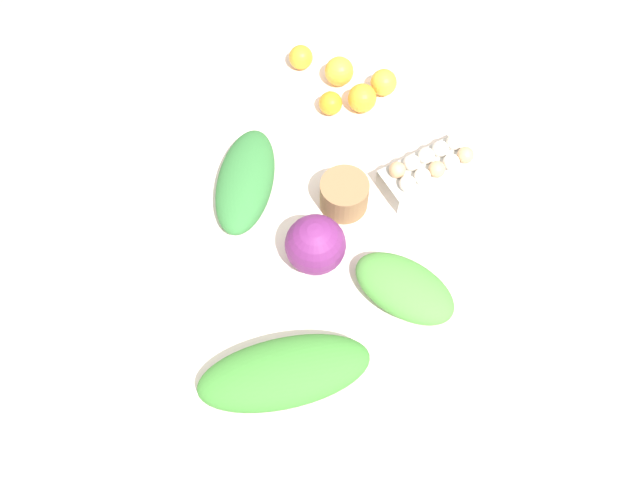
{
  "coord_description": "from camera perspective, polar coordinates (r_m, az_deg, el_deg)",
  "views": [
    {
      "loc": [
        -0.6,
        -0.42,
        2.15
      ],
      "look_at": [
        0.0,
        0.0,
        0.76
      ],
      "focal_mm": 35.0,
      "sensor_mm": 36.0,
      "label": 1
    }
  ],
  "objects": [
    {
      "name": "orange_0",
      "position": [
        1.86,
        5.83,
        14.14
      ],
      "size": [
        0.08,
        0.08,
        0.08
      ],
      "primitive_type": "sphere",
      "color": "#F9A833",
      "rests_on": "dining_table"
    },
    {
      "name": "orange_3",
      "position": [
        1.8,
        0.97,
        12.39
      ],
      "size": [
        0.07,
        0.07,
        0.07
      ],
      "primitive_type": "sphere",
      "color": "orange",
      "rests_on": "dining_table"
    },
    {
      "name": "greens_bunch_chard",
      "position": [
        1.51,
        7.68,
        -4.4
      ],
      "size": [
        0.15,
        0.26,
        0.08
      ],
      "primitive_type": "ellipsoid",
      "rotation": [
        0.0,
        0.0,
        4.74
      ],
      "color": "#4C933D",
      "rests_on": "dining_table"
    },
    {
      "name": "cabbage_purple",
      "position": [
        1.5,
        -0.42,
        -0.44
      ],
      "size": [
        0.15,
        0.15,
        0.15
      ],
      "primitive_type": "sphere",
      "color": "#6B2366",
      "rests_on": "dining_table"
    },
    {
      "name": "egg_carton",
      "position": [
        1.68,
        10.0,
        6.45
      ],
      "size": [
        0.29,
        0.21,
        0.09
      ],
      "rotation": [
        0.0,
        0.0,
        2.69
      ],
      "color": "#A8A8A3",
      "rests_on": "dining_table"
    },
    {
      "name": "paper_bag",
      "position": [
        1.61,
        2.22,
        4.16
      ],
      "size": [
        0.13,
        0.13,
        0.09
      ],
      "primitive_type": "cylinder",
      "color": "olive",
      "rests_on": "dining_table"
    },
    {
      "name": "orange_4",
      "position": [
        1.92,
        -1.76,
        16.36
      ],
      "size": [
        0.07,
        0.07,
        0.07
      ],
      "primitive_type": "sphere",
      "color": "orange",
      "rests_on": "dining_table"
    },
    {
      "name": "ground_plane",
      "position": [
        2.27,
        0.0,
        -8.99
      ],
      "size": [
        8.0,
        8.0,
        0.0
      ],
      "primitive_type": "plane",
      "color": "#B2A899"
    },
    {
      "name": "orange_1",
      "position": [
        1.87,
        1.77,
        15.17
      ],
      "size": [
        0.08,
        0.08,
        0.08
      ],
      "primitive_type": "sphere",
      "color": "#F9A833",
      "rests_on": "dining_table"
    },
    {
      "name": "greens_bunch_dandelion",
      "position": [
        1.65,
        -6.83,
        5.41
      ],
      "size": [
        0.36,
        0.28,
        0.08
      ],
      "primitive_type": "ellipsoid",
      "rotation": [
        0.0,
        0.0,
        0.48
      ],
      "color": "#337538",
      "rests_on": "dining_table"
    },
    {
      "name": "greens_bunch_scallion",
      "position": [
        1.42,
        -3.27,
        -12.01
      ],
      "size": [
        0.4,
        0.39,
        0.09
      ],
      "primitive_type": "ellipsoid",
      "rotation": [
        0.0,
        0.0,
        5.53
      ],
      "color": "#3D8433",
      "rests_on": "dining_table"
    },
    {
      "name": "dining_table",
      "position": [
        1.68,
        0.0,
        -1.84
      ],
      "size": [
        1.21,
        1.02,
        0.74
      ],
      "color": "silver",
      "rests_on": "ground_plane"
    },
    {
      "name": "orange_2",
      "position": [
        1.81,
        3.87,
        12.82
      ],
      "size": [
        0.08,
        0.08,
        0.08
      ],
      "primitive_type": "sphere",
      "color": "orange",
      "rests_on": "dining_table"
    }
  ]
}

